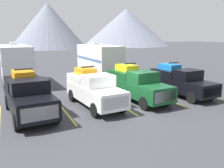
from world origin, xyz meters
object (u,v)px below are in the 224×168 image
(pickup_truck_b, at_px, (93,88))
(pickup_truck_c, at_px, (136,84))
(pickup_truck_d, at_px, (180,81))
(pickup_truck_a, at_px, (28,95))
(camper_trailer_a, at_px, (16,63))
(camper_trailer_b, at_px, (99,60))

(pickup_truck_b, distance_m, pickup_truck_c, 3.30)
(pickup_truck_c, bearing_deg, pickup_truck_d, -3.37)
(pickup_truck_a, relative_size, pickup_truck_b, 1.04)
(pickup_truck_b, distance_m, camper_trailer_a, 10.08)
(camper_trailer_b, bearing_deg, pickup_truck_b, -113.33)
(pickup_truck_c, bearing_deg, camper_trailer_b, 85.93)
(pickup_truck_a, bearing_deg, camper_trailer_a, 91.14)
(pickup_truck_d, bearing_deg, camper_trailer_b, 108.53)
(pickup_truck_b, bearing_deg, camper_trailer_a, 115.27)
(pickup_truck_b, xyz_separation_m, camper_trailer_b, (3.94, 9.14, 0.86))
(pickup_truck_d, xyz_separation_m, camper_trailer_b, (-3.11, 9.28, 0.89))
(pickup_truck_d, bearing_deg, pickup_truck_b, 178.81)
(pickup_truck_a, bearing_deg, pickup_truck_c, 1.58)
(pickup_truck_a, distance_m, camper_trailer_a, 9.25)
(pickup_truck_a, xyz_separation_m, pickup_truck_d, (11.15, -0.02, -0.07))
(pickup_truck_a, relative_size, camper_trailer_b, 0.71)
(pickup_truck_b, relative_size, pickup_truck_d, 1.02)
(pickup_truck_c, height_order, camper_trailer_b, camper_trailer_b)
(pickup_truck_c, bearing_deg, pickup_truck_a, -178.42)
(pickup_truck_d, height_order, camper_trailer_b, camper_trailer_b)
(pickup_truck_a, distance_m, pickup_truck_b, 4.10)
(pickup_truck_a, distance_m, camper_trailer_b, 12.30)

